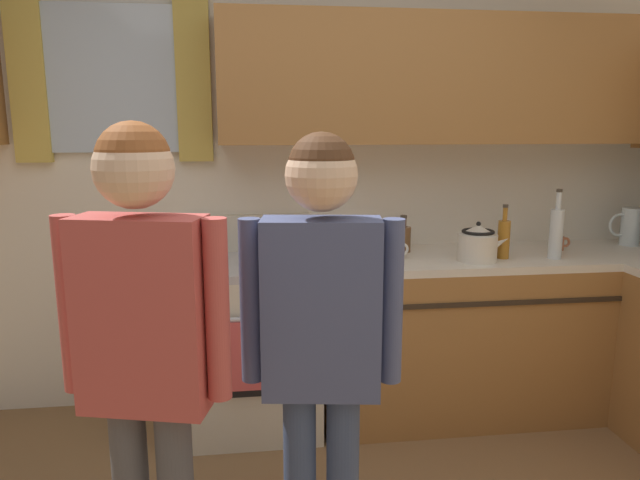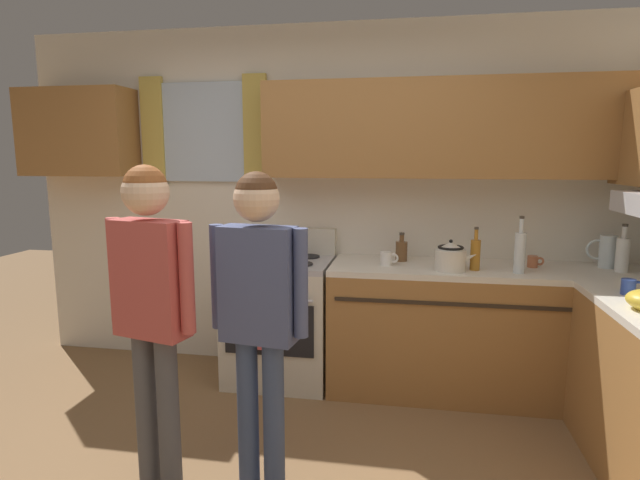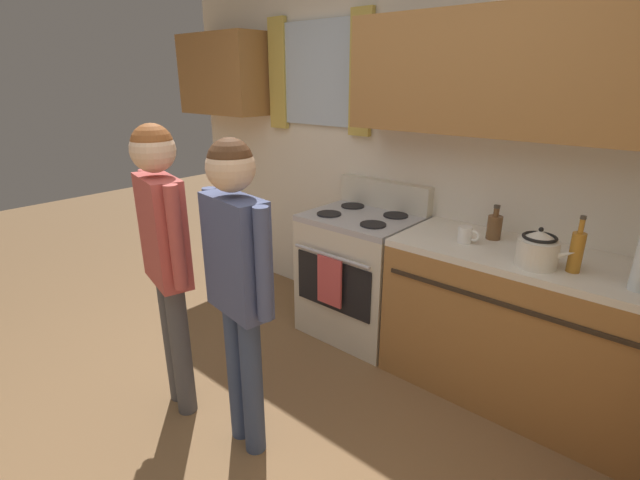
{
  "view_description": "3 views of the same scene",
  "coord_description": "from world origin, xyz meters",
  "views": [
    {
      "loc": [
        -0.21,
        -1.4,
        1.59
      ],
      "look_at": [
        0.07,
        0.8,
        1.15
      ],
      "focal_mm": 32.52,
      "sensor_mm": 36.0,
      "label": 1
    },
    {
      "loc": [
        0.69,
        -1.97,
        1.63
      ],
      "look_at": [
        0.24,
        0.6,
        1.21
      ],
      "focal_mm": 28.65,
      "sensor_mm": 36.0,
      "label": 2
    },
    {
      "loc": [
        1.53,
        -0.93,
        1.8
      ],
      "look_at": [
        0.13,
        0.68,
        1.04
      ],
      "focal_mm": 25.47,
      "sensor_mm": 36.0,
      "label": 3
    }
  ],
  "objects": [
    {
      "name": "back_wall_unit",
      "position": [
        0.09,
        1.82,
        1.51
      ],
      "size": [
        4.6,
        0.42,
        2.6
      ],
      "color": "silver",
      "rests_on": "ground"
    },
    {
      "name": "kitchen_counter_run",
      "position": [
        1.55,
        1.1,
        0.45
      ],
      "size": [
        2.13,
        2.13,
        0.9
      ],
      "color": "#9E6B38",
      "rests_on": "ground"
    },
    {
      "name": "stove_oven",
      "position": [
        -0.22,
        1.54,
        0.47
      ],
      "size": [
        0.74,
        0.67,
        1.1
      ],
      "color": "beige",
      "rests_on": "ground"
    },
    {
      "name": "bottle_tall_clear",
      "position": [
        1.39,
        1.4,
        1.04
      ],
      "size": [
        0.07,
        0.07,
        0.37
      ],
      "color": "silver",
      "rests_on": "kitchen_counter_run"
    },
    {
      "name": "bottle_oil_amber",
      "position": [
        1.13,
        1.44,
        1.01
      ],
      "size": [
        0.06,
        0.06,
        0.29
      ],
      "color": "#B27223",
      "rests_on": "kitchen_counter_run"
    },
    {
      "name": "bottle_squat_brown",
      "position": [
        0.65,
        1.66,
        0.98
      ],
      "size": [
        0.08,
        0.08,
        0.21
      ],
      "color": "brown",
      "rests_on": "kitchen_counter_run"
    },
    {
      "name": "bottle_milk_white",
      "position": [
        2.05,
        1.54,
        1.02
      ],
      "size": [
        0.08,
        0.08,
        0.31
      ],
      "color": "white",
      "rests_on": "kitchen_counter_run"
    },
    {
      "name": "mug_ceramic_white",
      "position": [
        0.55,
        1.49,
        0.95
      ],
      "size": [
        0.13,
        0.08,
        0.09
      ],
      "color": "white",
      "rests_on": "kitchen_counter_run"
    },
    {
      "name": "cup_terracotta",
      "position": [
        1.53,
        1.59,
        0.94
      ],
      "size": [
        0.11,
        0.07,
        0.08
      ],
      "color": "#B76642",
      "rests_on": "kitchen_counter_run"
    },
    {
      "name": "mug_cobalt_blue",
      "position": [
        1.87,
        0.95,
        0.94
      ],
      "size": [
        0.11,
        0.07,
        0.08
      ],
      "color": "#2D479E",
      "rests_on": "kitchen_counter_run"
    },
    {
      "name": "stovetop_kettle",
      "position": [
        0.97,
        1.39,
        1.0
      ],
      "size": [
        0.27,
        0.2,
        0.21
      ],
      "color": "silver",
      "rests_on": "kitchen_counter_run"
    },
    {
      "name": "water_pitcher",
      "position": [
        2.0,
        1.67,
        1.01
      ],
      "size": [
        0.19,
        0.11,
        0.22
      ],
      "color": "silver",
      "rests_on": "kitchen_counter_run"
    },
    {
      "name": "adult_left",
      "position": [
        -0.51,
        0.2,
        1.01
      ],
      "size": [
        0.48,
        0.24,
        1.6
      ],
      "color": "#4C4C51",
      "rests_on": "ground"
    },
    {
      "name": "adult_in_plaid",
      "position": [
        0.01,
        0.26,
        0.99
      ],
      "size": [
        0.49,
        0.21,
        1.57
      ],
      "color": "#38476B",
      "rests_on": "ground"
    }
  ]
}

